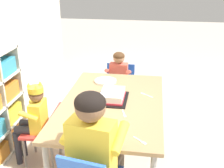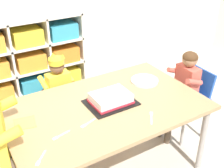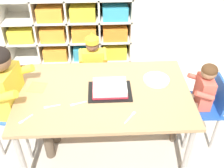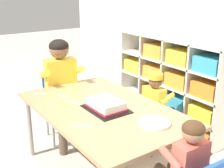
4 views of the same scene
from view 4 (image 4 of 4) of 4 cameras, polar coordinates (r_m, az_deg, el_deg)
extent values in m
cube|color=beige|center=(3.22, 20.41, 14.47)|extent=(5.62, 0.10, 2.82)
cube|color=silver|center=(3.57, 13.19, 0.76)|extent=(1.46, 0.01, 1.03)
cube|color=silver|center=(3.95, 3.80, 2.97)|extent=(0.02, 0.36, 1.03)
cube|color=silver|center=(3.69, 7.27, 1.71)|extent=(0.02, 0.36, 1.03)
cube|color=silver|center=(3.45, 11.25, 0.26)|extent=(0.02, 0.36, 1.03)
cube|color=silver|center=(3.22, 15.81, -1.40)|extent=(0.02, 0.36, 1.03)
cube|color=silver|center=(3.64, 10.75, -7.30)|extent=(1.46, 0.36, 0.02)
cube|color=silver|center=(3.53, 11.00, -3.62)|extent=(1.46, 0.36, 0.02)
cube|color=silver|center=(3.45, 11.25, 0.26)|extent=(1.46, 0.36, 0.02)
cube|color=silver|center=(3.38, 11.52, 4.32)|extent=(1.46, 0.36, 0.02)
cube|color=silver|center=(3.33, 11.81, 8.53)|extent=(1.46, 0.36, 0.02)
cube|color=orange|center=(3.95, 5.09, -3.52)|extent=(0.28, 0.29, 0.15)
cube|color=orange|center=(3.48, 12.74, -7.13)|extent=(0.28, 0.29, 0.15)
cube|color=orange|center=(3.28, 17.38, -9.23)|extent=(0.28, 0.29, 0.15)
cube|color=orange|center=(3.61, 8.86, -1.56)|extent=(0.28, 0.29, 0.15)
cube|color=teal|center=(3.38, 13.04, -3.27)|extent=(0.28, 0.29, 0.15)
cube|color=yellow|center=(3.17, 17.82, -5.20)|extent=(0.28, 0.29, 0.15)
cube|color=yellow|center=(3.78, 5.31, 3.56)|extent=(0.28, 0.29, 0.15)
cube|color=orange|center=(3.53, 9.06, 2.28)|extent=(0.28, 0.29, 0.15)
cube|color=orange|center=(3.29, 13.36, 0.80)|extent=(0.28, 0.29, 0.15)
cube|color=orange|center=(3.08, 18.28, -0.90)|extent=(0.28, 0.29, 0.15)
cube|color=orange|center=(3.47, 9.27, 6.28)|extent=(0.28, 0.29, 0.15)
cube|color=yellow|center=(3.23, 13.69, 5.07)|extent=(0.28, 0.29, 0.15)
cube|color=teal|center=(3.01, 18.77, 3.63)|extent=(0.28, 0.29, 0.15)
cube|color=#A37F56|center=(2.42, -1.89, -4.83)|extent=(1.44, 0.89, 0.03)
cylinder|color=#9E9993|center=(2.94, -15.42, -7.85)|extent=(0.04, 0.04, 0.61)
cylinder|color=#9E9993|center=(3.24, -2.48, -4.58)|extent=(0.04, 0.04, 0.61)
cylinder|color=#9E9993|center=(2.37, 15.61, -14.83)|extent=(0.04, 0.04, 0.61)
cube|color=red|center=(2.98, 7.79, -6.31)|extent=(0.33, 0.33, 0.03)
cube|color=red|center=(2.83, 5.78, -4.82)|extent=(0.29, 0.07, 0.23)
cylinder|color=gray|center=(3.06, 11.10, -9.37)|extent=(0.02, 0.02, 0.32)
cylinder|color=gray|center=(3.22, 7.64, -7.74)|extent=(0.02, 0.02, 0.32)
cylinder|color=gray|center=(2.89, 7.66, -10.94)|extent=(0.02, 0.02, 0.32)
cylinder|color=gray|center=(3.06, 4.19, -9.11)|extent=(0.02, 0.02, 0.32)
cube|color=yellow|center=(2.92, 8.07, -3.51)|extent=(0.22, 0.12, 0.29)
sphere|color=brown|center=(2.85, 8.27, 0.53)|extent=(0.13, 0.13, 0.13)
ellipsoid|color=#472D19|center=(2.84, 8.28, 0.91)|extent=(0.14, 0.14, 0.10)
cylinder|color=yellow|center=(2.83, 8.31, 1.49)|extent=(0.14, 0.14, 0.05)
cone|color=yellow|center=(2.86, 9.18, 2.52)|extent=(0.04, 0.04, 0.04)
cone|color=yellow|center=(2.77, 8.75, 1.97)|extent=(0.04, 0.04, 0.04)
cone|color=yellow|center=(2.84, 7.21, 2.47)|extent=(0.04, 0.04, 0.04)
cylinder|color=#33333D|center=(3.00, 10.24, -5.45)|extent=(0.08, 0.21, 0.07)
cylinder|color=#33333D|center=(3.08, 8.51, -4.72)|extent=(0.08, 0.21, 0.07)
cylinder|color=#33333D|center=(3.16, 11.33, -8.28)|extent=(0.06, 0.06, 0.34)
cylinder|color=#33333D|center=(3.23, 9.64, -7.51)|extent=(0.06, 0.06, 0.34)
cylinder|color=yellow|center=(2.85, 10.51, -2.84)|extent=(0.05, 0.18, 0.10)
cylinder|color=yellow|center=(3.01, 6.99, -1.48)|extent=(0.05, 0.18, 0.10)
cube|color=blue|center=(3.13, -9.53, -2.91)|extent=(0.39, 0.40, 0.03)
cube|color=blue|center=(3.22, -10.41, 0.27)|extent=(0.11, 0.32, 0.25)
cylinder|color=gray|center=(3.07, -11.17, -8.14)|extent=(0.02, 0.02, 0.43)
cylinder|color=gray|center=(3.13, -6.12, -7.27)|extent=(0.02, 0.02, 0.43)
cylinder|color=gray|center=(3.31, -12.33, -6.16)|extent=(0.02, 0.02, 0.43)
cylinder|color=gray|center=(3.37, -7.62, -5.40)|extent=(0.02, 0.02, 0.43)
cube|color=yellow|center=(3.05, -9.75, 0.89)|extent=(0.21, 0.32, 0.42)
sphere|color=brown|center=(2.97, -10.07, 6.57)|extent=(0.19, 0.19, 0.19)
ellipsoid|color=black|center=(2.97, -10.10, 7.11)|extent=(0.19, 0.19, 0.14)
cylinder|color=brown|center=(2.96, -10.46, -3.47)|extent=(0.31, 0.15, 0.10)
cylinder|color=brown|center=(3.00, -7.14, -2.96)|extent=(0.31, 0.15, 0.10)
cylinder|color=brown|center=(2.93, -9.41, -9.14)|extent=(0.08, 0.08, 0.45)
cylinder|color=brown|center=(2.98, -6.04, -8.54)|extent=(0.08, 0.08, 0.45)
cylinder|color=yellow|center=(2.93, -12.73, 1.84)|extent=(0.25, 0.11, 0.14)
cylinder|color=yellow|center=(3.02, -6.43, 2.66)|extent=(0.25, 0.11, 0.14)
cube|color=#D15647|center=(1.90, 14.66, -14.62)|extent=(0.12, 0.21, 0.29)
sphere|color=#997051|center=(1.79, 15.23, -8.79)|extent=(0.13, 0.13, 0.13)
ellipsoid|color=#472D19|center=(1.78, 15.29, -8.22)|extent=(0.14, 0.14, 0.10)
cylinder|color=#D15647|center=(1.97, 16.43, -11.25)|extent=(0.17, 0.05, 0.10)
cylinder|color=#D15647|center=(1.81, 11.06, -13.70)|extent=(0.17, 0.05, 0.10)
cube|color=black|center=(2.37, -1.12, -4.79)|extent=(0.36, 0.27, 0.01)
cube|color=white|center=(2.36, -1.12, -3.90)|extent=(0.27, 0.20, 0.07)
cube|color=red|center=(2.37, -1.12, -4.52)|extent=(0.29, 0.21, 0.02)
cylinder|color=white|center=(2.15, 8.08, -7.36)|extent=(0.23, 0.23, 0.02)
cube|color=#F4DB4C|center=(2.91, -6.46, -0.44)|extent=(0.16, 0.16, 0.00)
cube|color=white|center=(2.13, -6.50, -7.91)|extent=(0.07, 0.09, 0.00)
cube|color=white|center=(2.12, -4.52, -7.98)|extent=(0.04, 0.04, 0.00)
cube|color=white|center=(2.66, -9.16, -2.43)|extent=(0.09, 0.03, 0.00)
cube|color=white|center=(2.71, -10.02, -2.09)|extent=(0.04, 0.03, 0.00)
cube|color=white|center=(2.77, -13.05, -1.79)|extent=(0.07, 0.07, 0.00)
cube|color=white|center=(2.79, -14.25, -1.72)|extent=(0.04, 0.04, 0.00)
cube|color=white|center=(2.50, -6.58, -3.70)|extent=(0.09, 0.04, 0.00)
cube|color=white|center=(2.54, -7.67, -3.34)|extent=(0.04, 0.03, 0.00)
camera|label=1|loc=(4.24, -24.73, 19.40)|focal=46.05mm
camera|label=2|loc=(2.77, -44.59, 18.00)|focal=46.64mm
camera|label=3|loc=(2.01, -56.17, 25.55)|focal=43.52mm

